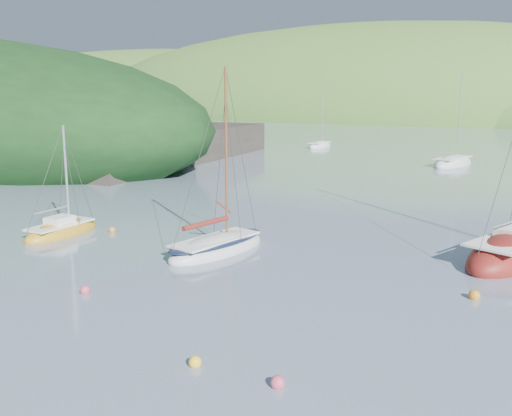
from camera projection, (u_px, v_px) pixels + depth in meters
The scene contains 6 objects.
ground at pixel (135, 308), 20.52m from camera, with size 700.00×700.00×0.00m, color gray.
daysailer_white at pixel (217, 247), 27.73m from camera, with size 2.91×6.36×9.46m.
sailboat_yellow at pixel (62, 232), 31.07m from camera, with size 2.32×5.00×6.45m.
distant_sloop_a at pixel (453, 164), 60.23m from camera, with size 3.73×7.62×10.42m.
distant_sloop_c at pixel (320, 146), 80.23m from camera, with size 2.17×5.82×8.23m.
mooring_buoys at pixel (240, 298), 21.13m from camera, with size 19.64×10.32×0.44m.
Camera 1 is at (14.16, -13.94, 7.64)m, focal length 40.00 mm.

